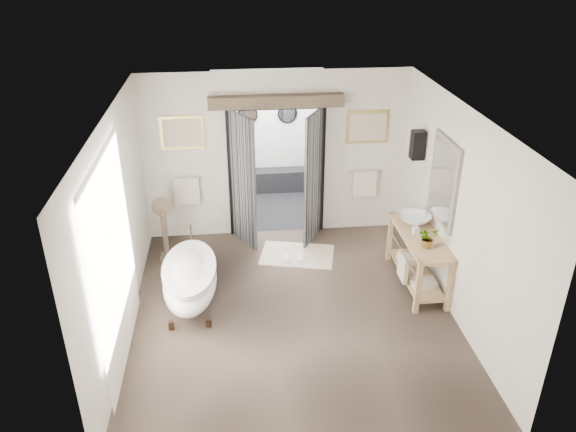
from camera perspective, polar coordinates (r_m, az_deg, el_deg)
The scene contains 13 objects.
ground_plane at distance 8.12m, azimuth 0.45°, elevation -9.82°, with size 5.00×5.00×0.00m, color brown.
room_shell at distance 7.06m, azimuth 0.32°, elevation 1.82°, with size 4.52×5.02×2.91m.
shower_room at distance 11.21m, azimuth -1.83°, elevation 6.19°, with size 2.22×2.01×2.51m.
back_wall_dressing at distance 9.41m, azimuth -1.10°, elevation 6.39°, with size 3.82×0.76×2.52m.
clawfoot_tub at distance 8.22m, azimuth -9.92°, elevation -6.26°, with size 0.77×1.72×0.84m.
vanity at distance 8.69m, azimuth 12.96°, elevation -3.90°, with size 0.57×1.60×0.85m.
pedestal_mirror at distance 9.34m, azimuth -12.39°, elevation -1.70°, with size 0.33×0.22×1.13m.
rug at distance 9.46m, azimuth 0.95°, elevation -3.96°, with size 1.20×0.80×0.01m, color beige.
slippers at distance 9.32m, azimuth 0.53°, elevation -4.24°, with size 0.35×0.26×0.05m.
basin at distance 8.76m, azimuth 12.78°, elevation -0.42°, with size 0.49×0.49×0.17m, color white.
plant at distance 8.17m, azimuth 14.03°, elevation -2.13°, with size 0.27×0.23×0.30m, color gray.
soap_bottle_a at distance 8.50m, azimuth 12.88°, elevation -1.26°, with size 0.08×0.08×0.18m, color gray.
soap_bottle_b at distance 9.09m, azimuth 11.91°, elevation 0.66°, with size 0.12×0.12×0.15m, color gray.
Camera 1 is at (-0.75, -6.48, 4.83)m, focal length 35.00 mm.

